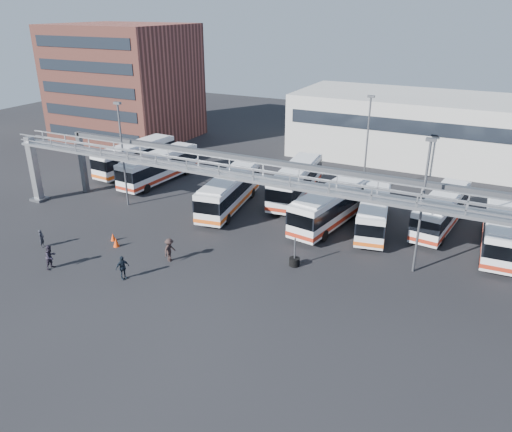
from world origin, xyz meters
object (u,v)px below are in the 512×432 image
at_px(bus_1, 159,166).
at_px(pedestrian_b, 51,257).
at_px(light_pole_left, 122,149).
at_px(pedestrian_d, 122,268).
at_px(bus_8, 501,229).
at_px(cone_left, 116,242).
at_px(light_pole_back, 367,140).
at_px(bus_7, 442,210).
at_px(light_pole_mid, 423,200).
at_px(bus_5, 333,204).
at_px(bus_6, 374,211).
at_px(cone_right, 113,237).
at_px(bus_4, 296,181).
at_px(bus_3, 229,191).
at_px(pedestrian_c, 170,250).
at_px(pedestrian_a, 42,238).
at_px(tire_stack, 294,261).
at_px(bus_0, 135,156).

xyz_separation_m(bus_1, pedestrian_b, (4.79, -19.96, -0.91)).
relative_size(light_pole_left, pedestrian_d, 5.57).
xyz_separation_m(pedestrian_b, pedestrian_d, (5.91, 1.17, -0.04)).
height_order(bus_8, cone_left, bus_8).
relative_size(light_pole_back, pedestrian_b, 5.34).
xyz_separation_m(bus_7, pedestrian_d, (-19.32, -19.69, -0.87)).
xyz_separation_m(light_pole_mid, bus_5, (-8.31, 5.69, -3.79)).
bearing_deg(bus_6, cone_right, -157.47).
bearing_deg(bus_4, light_pole_left, -153.38).
height_order(bus_1, bus_3, bus_3).
xyz_separation_m(bus_7, pedestrian_c, (-17.88, -15.89, -0.83)).
bearing_deg(bus_1, pedestrian_a, -82.56).
bearing_deg(pedestrian_b, bus_8, -60.70).
relative_size(bus_4, bus_8, 1.08).
distance_m(pedestrian_c, tire_stack, 9.69).
xyz_separation_m(bus_0, pedestrian_d, (15.49, -20.61, -0.99)).
xyz_separation_m(pedestrian_d, cone_left, (-4.03, 3.86, -0.52)).
distance_m(bus_4, tire_stack, 14.48).
distance_m(pedestrian_d, cone_right, 6.87).
height_order(light_pole_back, bus_8, light_pole_back).
height_order(bus_6, pedestrian_c, bus_6).
xyz_separation_m(bus_5, cone_right, (-15.45, -11.68, -1.61)).
distance_m(bus_4, pedestrian_b, 24.50).
relative_size(bus_0, bus_6, 1.09).
bearing_deg(pedestrian_c, pedestrian_d, 159.48).
relative_size(bus_3, bus_7, 1.06).
xyz_separation_m(light_pole_left, bus_7, (28.60, 8.07, -3.95)).
bearing_deg(bus_1, bus_3, -14.26).
bearing_deg(bus_4, bus_3, -136.95).
bearing_deg(pedestrian_c, bus_4, -11.55).
xyz_separation_m(bus_1, cone_left, (6.67, -14.94, -1.47)).
xyz_separation_m(bus_8, pedestrian_c, (-22.72, -13.71, -0.86)).
xyz_separation_m(light_pole_back, bus_1, (-21.42, -6.82, -3.86)).
height_order(light_pole_mid, bus_8, light_pole_mid).
relative_size(bus_5, bus_6, 1.12).
height_order(bus_3, bus_4, bus_4).
bearing_deg(bus_3, bus_8, -3.20).
xyz_separation_m(light_pole_back, bus_3, (-10.46, -10.30, -3.85)).
distance_m(cone_left, cone_right, 1.28).
height_order(light_pole_back, bus_5, light_pole_back).
height_order(light_pole_back, bus_4, light_pole_back).
bearing_deg(light_pole_mid, cone_right, -165.85).
bearing_deg(light_pole_back, tire_stack, -90.98).
relative_size(bus_6, pedestrian_c, 5.52).
bearing_deg(bus_1, bus_7, 5.06).
distance_m(light_pole_back, bus_1, 22.81).
bearing_deg(bus_1, pedestrian_d, -56.99).
distance_m(light_pole_mid, bus_4, 17.50).
relative_size(pedestrian_b, pedestrian_c, 1.00).
distance_m(light_pole_left, bus_6, 24.22).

